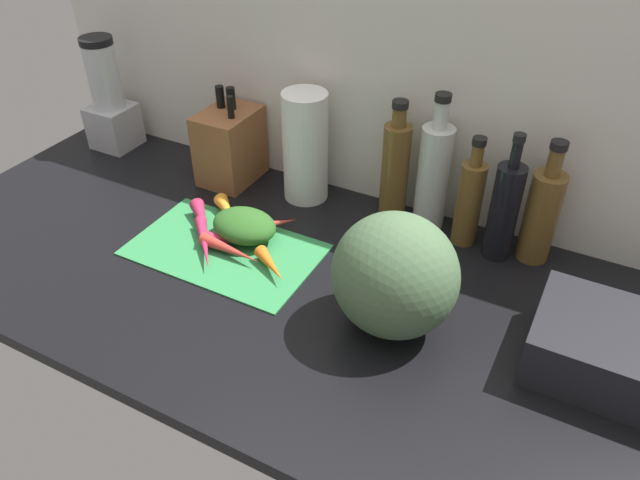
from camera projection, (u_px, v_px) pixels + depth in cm
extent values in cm
cube|color=black|center=(271.00, 276.00, 131.17)|extent=(170.00, 80.00, 3.00)
cube|color=silver|center=(353.00, 74.00, 139.67)|extent=(170.00, 3.00, 60.00)
cube|color=#338C4C|center=(225.00, 249.00, 135.57)|extent=(41.45, 25.37, 0.80)
cone|color=orange|center=(227.00, 210.00, 144.19)|extent=(10.32, 9.10, 3.48)
cone|color=#B2264C|center=(227.00, 240.00, 135.29)|extent=(11.76, 5.84, 2.91)
cone|color=#B2264C|center=(204.00, 243.00, 134.44)|extent=(13.96, 15.05, 2.85)
cone|color=orange|center=(271.00, 265.00, 128.05)|extent=(10.77, 8.53, 2.97)
cone|color=red|center=(230.00, 250.00, 132.27)|extent=(15.51, 4.28, 3.00)
cone|color=#B2264C|center=(202.00, 219.00, 141.23)|extent=(11.88, 11.28, 3.52)
cone|color=red|center=(267.00, 225.00, 139.49)|extent=(12.11, 12.08, 3.35)
ellipsoid|color=#2D6023|center=(244.00, 226.00, 136.60)|extent=(15.07, 11.59, 6.37)
ellipsoid|color=#4C6B47|center=(395.00, 276.00, 110.10)|extent=(23.46, 21.83, 24.09)
cube|color=brown|center=(230.00, 146.00, 155.52)|extent=(12.36, 16.17, 18.67)
cylinder|color=black|center=(220.00, 97.00, 150.66)|extent=(2.14, 2.14, 5.50)
cylinder|color=black|center=(231.00, 98.00, 149.94)|extent=(2.20, 2.20, 5.50)
cylinder|color=black|center=(231.00, 107.00, 145.76)|extent=(1.62, 1.62, 5.50)
cube|color=#B2B2B7|center=(114.00, 126.00, 172.35)|extent=(11.33, 11.33, 11.88)
cylinder|color=silver|center=(103.00, 76.00, 163.63)|extent=(8.50, 8.50, 17.33)
cylinder|color=black|center=(96.00, 41.00, 157.93)|extent=(8.66, 8.66, 1.80)
cylinder|color=white|center=(305.00, 147.00, 145.97)|extent=(10.90, 10.90, 27.29)
cylinder|color=brown|center=(395.00, 173.00, 140.26)|extent=(6.38, 6.38, 23.33)
cylinder|color=brown|center=(399.00, 117.00, 132.02)|extent=(3.16, 3.16, 4.30)
cylinder|color=black|center=(400.00, 104.00, 130.26)|extent=(3.63, 3.63, 1.60)
cylinder|color=silver|center=(433.00, 178.00, 137.00)|extent=(7.25, 7.25, 24.59)
cylinder|color=silver|center=(441.00, 115.00, 127.82)|extent=(3.07, 3.07, 6.17)
cylinder|color=black|center=(443.00, 97.00, 125.51)|extent=(3.53, 3.53, 1.60)
cylinder|color=brown|center=(469.00, 204.00, 133.06)|extent=(5.59, 5.59, 19.53)
cylinder|color=brown|center=(477.00, 155.00, 125.83)|extent=(2.61, 2.61, 4.71)
cylinder|color=black|center=(480.00, 141.00, 123.94)|extent=(3.00, 3.00, 1.60)
cylinder|color=black|center=(503.00, 213.00, 128.36)|extent=(6.12, 6.12, 21.87)
cylinder|color=black|center=(516.00, 155.00, 120.14)|extent=(2.16, 2.16, 5.69)
cylinder|color=black|center=(520.00, 138.00, 117.97)|extent=(2.49, 2.49, 1.60)
cylinder|color=brown|center=(541.00, 218.00, 128.16)|extent=(7.05, 7.05, 20.45)
cylinder|color=brown|center=(555.00, 162.00, 120.29)|extent=(3.05, 3.05, 5.92)
cylinder|color=black|center=(559.00, 145.00, 118.04)|extent=(3.51, 3.51, 1.60)
cube|color=black|center=(608.00, 349.00, 105.23)|extent=(25.37, 21.12, 10.14)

